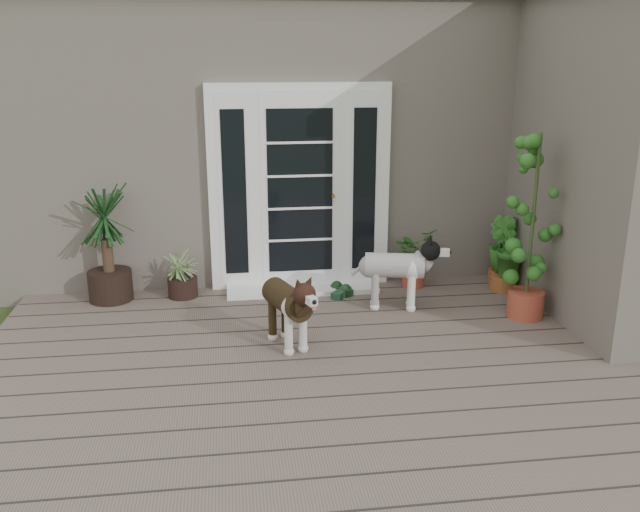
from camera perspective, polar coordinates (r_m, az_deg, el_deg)
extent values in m
cube|color=#6B5B4C|center=(5.53, 2.95, -10.40)|extent=(6.20, 4.60, 0.12)
cube|color=#665E54|center=(9.18, -1.83, 10.37)|extent=(7.40, 4.00, 3.10)
cube|color=#665E54|center=(7.13, 25.13, 6.91)|extent=(1.60, 2.40, 3.10)
cube|color=white|center=(7.20, -1.70, 5.70)|extent=(1.90, 0.14, 2.15)
cube|color=white|center=(7.28, -1.47, -2.74)|extent=(1.60, 0.40, 0.05)
imported|color=#154C1A|center=(7.42, 7.81, -0.44)|extent=(0.60, 0.60, 0.56)
imported|color=#1C641F|center=(7.47, 15.17, -0.69)|extent=(0.54, 0.54, 0.58)
imported|color=#195919|center=(7.68, 15.04, -0.03)|extent=(0.56, 0.56, 0.63)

